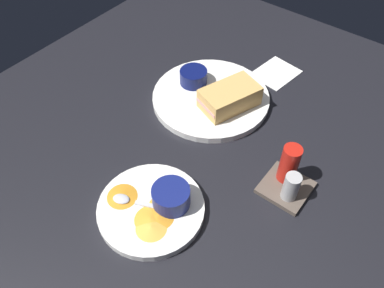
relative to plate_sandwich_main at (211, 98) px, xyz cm
name	(u,v)px	position (x,y,z in cm)	size (l,w,h in cm)	color
ground_plane	(214,133)	(7.05, 6.11, -2.30)	(110.00, 110.00, 3.00)	black
plate_sandwich_main	(211,98)	(0.00, 0.00, 0.00)	(27.72, 27.72, 1.60)	white
sandwich_half_near	(230,97)	(0.18, 5.26, 3.20)	(14.85, 11.58, 4.80)	tan
ramekin_dark_sauce	(193,76)	(-1.18, -6.12, 2.69)	(6.65, 6.65, 3.51)	#0C144C
spoon_by_dark_ramekin	(209,92)	(-0.45, -0.79, 1.16)	(2.83, 9.96, 0.80)	silver
plate_chips_companion	(151,209)	(31.71, 9.18, 0.00)	(20.02, 20.02, 1.60)	white
ramekin_light_gravy	(171,196)	(28.71, 11.68, 2.94)	(7.09, 7.09, 3.99)	navy
spoon_by_gravy_ramekin	(128,200)	(33.48, 5.11, 1.16)	(5.30, 9.63, 0.80)	silver
plantain_chip_scatter	(147,213)	(33.19, 9.71, 1.10)	(11.31, 16.67, 0.60)	orange
condiment_caddy	(288,177)	(11.44, 26.42, 2.61)	(9.00, 9.00, 9.50)	brown
paper_napkin_folded	(276,73)	(-18.52, 7.30, -0.60)	(11.00, 9.00, 0.40)	white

